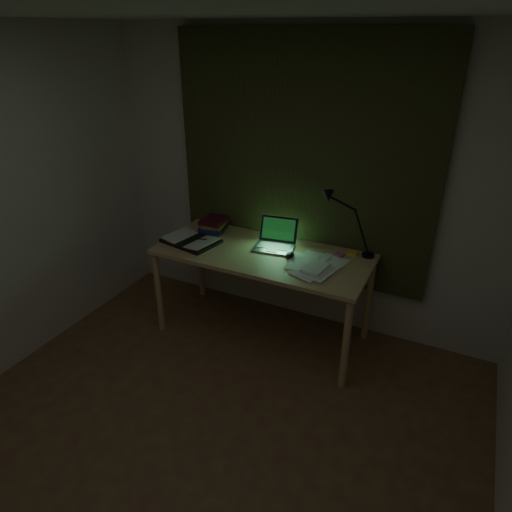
{
  "coord_description": "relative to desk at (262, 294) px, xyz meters",
  "views": [
    {
      "loc": [
        1.27,
        -1.48,
        2.43
      ],
      "look_at": [
        -0.14,
        1.42,
        0.82
      ],
      "focal_mm": 32.0,
      "sensor_mm": 36.0,
      "label": 1
    }
  ],
  "objects": [
    {
      "name": "floor",
      "position": [
        0.14,
        -1.54,
        -0.4
      ],
      "size": [
        3.5,
        4.0,
        0.0
      ],
      "primitive_type": "cube",
      "color": "brown",
      "rests_on": "ground"
    },
    {
      "name": "ceiling",
      "position": [
        0.14,
        -1.54,
        2.1
      ],
      "size": [
        3.5,
        4.0,
        0.0
      ],
      "primitive_type": "cube",
      "color": "white",
      "rests_on": "ground"
    },
    {
      "name": "wall_back",
      "position": [
        0.14,
        0.46,
        0.85
      ],
      "size": [
        3.5,
        0.0,
        2.5
      ],
      "primitive_type": "cube",
      "color": "beige",
      "rests_on": "ground"
    },
    {
      "name": "curtain",
      "position": [
        0.14,
        0.42,
        1.05
      ],
      "size": [
        2.2,
        0.06,
        2.0
      ],
      "primitive_type": "cube",
      "color": "#2A2D16",
      "rests_on": "wall_back"
    },
    {
      "name": "desk",
      "position": [
        0.0,
        0.0,
        0.0
      ],
      "size": [
        1.75,
        0.77,
        0.8
      ],
      "primitive_type": null,
      "color": "tan",
      "rests_on": "floor"
    },
    {
      "name": "laptop",
      "position": [
        0.06,
        0.1,
        0.52
      ],
      "size": [
        0.37,
        0.41,
        0.23
      ],
      "primitive_type": null,
      "rotation": [
        0.0,
        0.0,
        0.15
      ],
      "color": "#A9A9AE",
      "rests_on": "desk"
    },
    {
      "name": "open_textbook",
      "position": [
        -0.63,
        -0.09,
        0.42
      ],
      "size": [
        0.5,
        0.4,
        0.04
      ],
      "primitive_type": null,
      "rotation": [
        0.0,
        0.0,
        -0.19
      ],
      "color": "silver",
      "rests_on": "desk"
    },
    {
      "name": "book_stack",
      "position": [
        -0.58,
        0.19,
        0.46
      ],
      "size": [
        0.22,
        0.26,
        0.13
      ],
      "primitive_type": null,
      "rotation": [
        0.0,
        0.0,
        0.11
      ],
      "color": "silver",
      "rests_on": "desk"
    },
    {
      "name": "loose_papers",
      "position": [
        0.43,
        -0.07,
        0.41
      ],
      "size": [
        0.43,
        0.44,
        0.02
      ],
      "primitive_type": null,
      "rotation": [
        0.0,
        0.0,
        0.22
      ],
      "color": "white",
      "rests_on": "desk"
    },
    {
      "name": "mouse",
      "position": [
        0.23,
        0.02,
        0.42
      ],
      "size": [
        0.07,
        0.11,
        0.04
      ],
      "primitive_type": "ellipsoid",
      "rotation": [
        0.0,
        0.0,
        0.09
      ],
      "color": "black",
      "rests_on": "desk"
    },
    {
      "name": "sticky_yellow",
      "position": [
        0.66,
        0.3,
        0.41
      ],
      "size": [
        0.08,
        0.08,
        0.02
      ],
      "primitive_type": "cube",
      "rotation": [
        0.0,
        0.0,
        -0.03
      ],
      "color": "yellow",
      "rests_on": "desk"
    },
    {
      "name": "sticky_pink",
      "position": [
        0.57,
        0.22,
        0.41
      ],
      "size": [
        0.09,
        0.09,
        0.02
      ],
      "primitive_type": "cube",
      "rotation": [
        0.0,
        0.0,
        -0.31
      ],
      "color": "#DA557C",
      "rests_on": "desk"
    },
    {
      "name": "desk_lamp",
      "position": [
        0.79,
        0.31,
        0.67
      ],
      "size": [
        0.37,
        0.29,
        0.54
      ],
      "primitive_type": null,
      "rotation": [
        0.0,
        0.0,
        -0.02
      ],
      "color": "black",
      "rests_on": "desk"
    }
  ]
}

